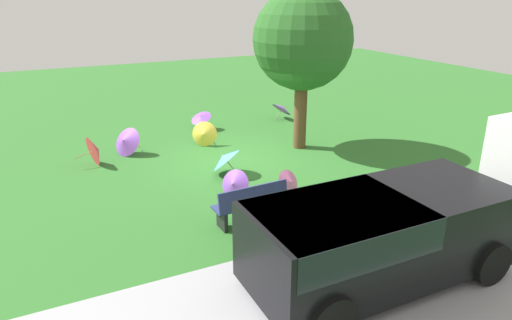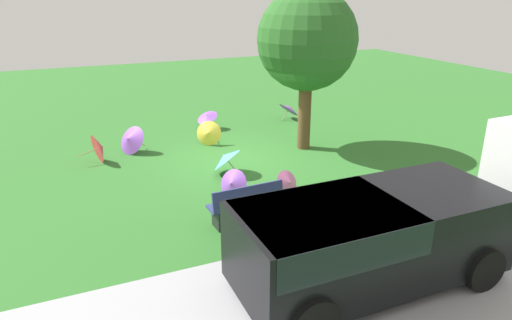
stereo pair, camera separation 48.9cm
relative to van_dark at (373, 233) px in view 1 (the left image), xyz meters
The scene contains 13 objects.
ground 6.59m from the van_dark, 94.27° to the right, with size 40.00×40.00×0.00m, color #2D6B28.
road_strip 1.07m from the van_dark, 149.91° to the left, with size 40.00×3.71×0.01m, color #9E9EA3.
van_dark is the anchor object (origin of this frame).
park_bench 2.94m from the van_dark, 70.98° to the right, with size 1.62×0.56×0.90m.
shade_tree 7.54m from the van_dark, 111.41° to the right, with size 2.96×2.96×4.80m.
parasol_purple_0 9.85m from the van_dark, 92.69° to the right, with size 0.97×0.98×0.69m.
parasol_purple_1 8.67m from the van_dark, 73.45° to the right, with size 1.03×1.11×0.88m.
parasol_purple_2 10.55m from the van_dark, 110.90° to the right, with size 0.82×0.89×0.73m.
parasol_purple_3 4.18m from the van_dark, 79.41° to the right, with size 0.76×0.85×0.72m.
parasol_pink_1 3.80m from the van_dark, 98.56° to the right, with size 0.73×0.69×0.62m.
parasol_blue_0 5.60m from the van_dark, 86.02° to the right, with size 1.15×1.16×0.81m.
parasol_red_0 8.57m from the van_dark, 66.73° to the right, with size 0.88×0.90×0.86m.
parasol_yellow_2 8.09m from the van_dark, 89.64° to the right, with size 0.89×0.85×0.81m.
Camera 1 is at (5.21, 11.74, 4.73)m, focal length 32.48 mm.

